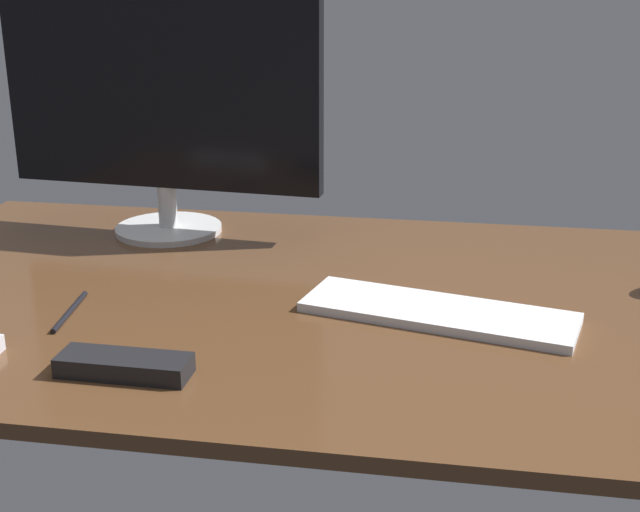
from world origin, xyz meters
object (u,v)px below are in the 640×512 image
monitor (161,96)px  pen (70,312)px  keyboard (438,312)px  tv_remote (124,365)px

monitor → pen: bearing=-86.7°
keyboard → tv_remote: bearing=-133.4°
keyboard → pen: keyboard is taller
pen → tv_remote: bearing=34.9°
pen → monitor: bearing=171.9°
keyboard → monitor: bearing=160.6°
monitor → pen: 46.44cm
keyboard → tv_remote: 43.65cm
monitor → keyboard: bearing=-27.9°
monitor → tv_remote: (13.85, -55.98, -23.51)cm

